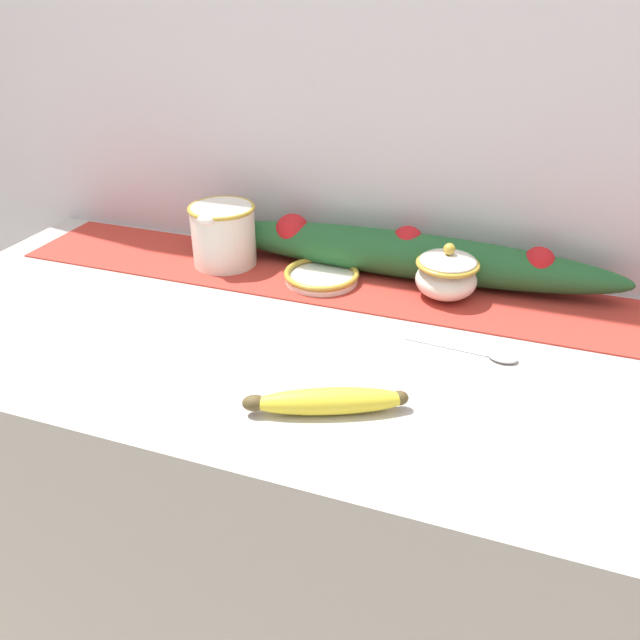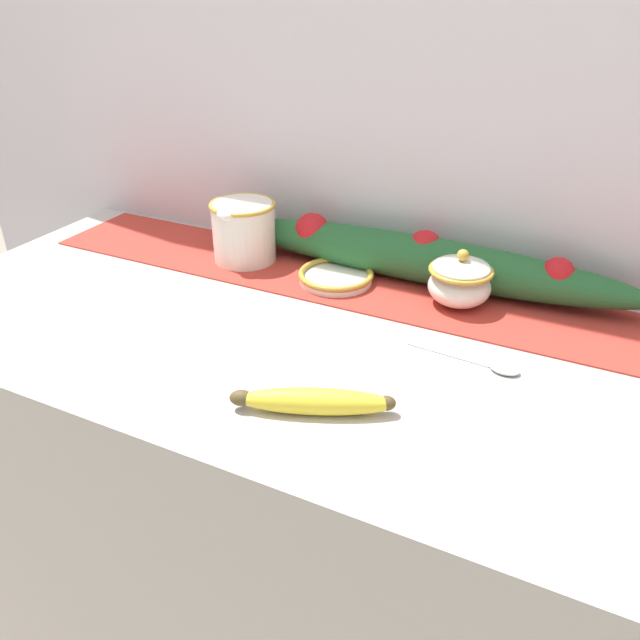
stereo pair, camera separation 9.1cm
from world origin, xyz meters
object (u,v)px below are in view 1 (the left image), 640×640
object	(u,v)px
banana	(326,401)
spoon	(496,356)
cream_pitcher	(224,233)
sugar_bowl	(447,274)
small_dish	(322,276)

from	to	relation	value
banana	spoon	xyz separation A→B (m)	(0.19, 0.20, -0.01)
cream_pitcher	banana	bearing A→B (deg)	-48.10
banana	cream_pitcher	bearing A→B (deg)	131.90
cream_pitcher	sugar_bowl	bearing A→B (deg)	-0.14
cream_pitcher	small_dish	world-z (taller)	cream_pitcher
cream_pitcher	small_dish	xyz separation A→B (m)	(0.20, -0.01, -0.05)
sugar_bowl	spoon	distance (m)	0.20
banana	spoon	size ratio (longest dim) A/B	1.21
cream_pitcher	small_dish	bearing A→B (deg)	-3.86
cream_pitcher	sugar_bowl	distance (m)	0.42
sugar_bowl	banana	size ratio (longest dim) A/B	0.52
cream_pitcher	sugar_bowl	size ratio (longest dim) A/B	1.37
sugar_bowl	banana	bearing A→B (deg)	-103.69
sugar_bowl	spoon	xyz separation A→B (m)	(0.10, -0.17, -0.04)
sugar_bowl	banana	distance (m)	0.38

